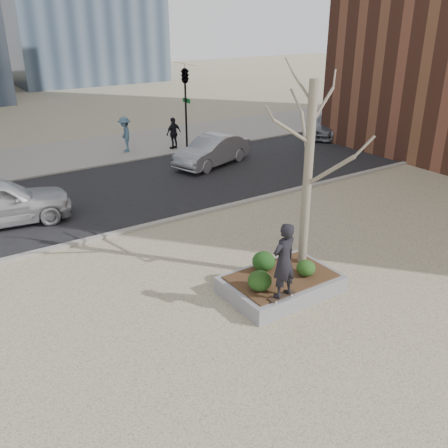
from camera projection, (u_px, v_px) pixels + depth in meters
ground at (251, 303)px, 12.98m from camera, size 120.00×120.00×0.00m
street at (106, 194)px, 20.61m from camera, size 60.00×8.00×0.02m
far_sidewalk at (56, 156)px, 25.95m from camera, size 60.00×6.00×0.02m
planter at (281, 284)px, 13.41m from camera, size 3.00×2.00×0.45m
planter_mulch at (281, 276)px, 13.31m from camera, size 2.70×1.70×0.04m
sycamore_tree at (310, 147)px, 12.74m from camera, size 2.80×2.80×6.60m
shrub_left at (260, 281)px, 12.53m from camera, size 0.61×0.61×0.52m
shrub_middle at (264, 261)px, 13.48m from camera, size 0.63×0.63×0.54m
shrub_right at (306, 268)px, 13.24m from camera, size 0.51×0.51×0.43m
skateboard at (282, 297)px, 12.33m from camera, size 0.79×0.24×0.08m
skateboarder at (284, 261)px, 11.93m from camera, size 0.75×0.54×1.93m
car_silver at (212, 151)px, 24.21m from camera, size 4.55×2.78×1.42m
car_third at (333, 124)px, 30.09m from camera, size 5.17×3.44×1.39m
pedestrian_b at (125, 134)px, 26.43m from camera, size 1.01×1.35×1.86m
pedestrian_c at (174, 133)px, 27.04m from camera, size 1.07×0.66×1.71m
traffic_light_far at (186, 107)px, 26.56m from camera, size 0.60×2.48×4.50m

